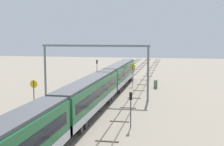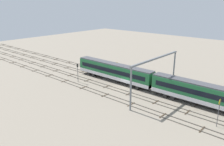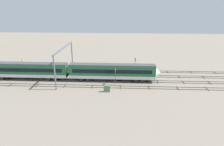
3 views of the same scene
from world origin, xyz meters
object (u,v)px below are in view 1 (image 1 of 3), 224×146
signal_light_trackside_approach (131,104)px  relay_cabinet (156,84)px  speed_sign_near_foreground (34,94)px  signal_light_trackside_departure (97,67)px  overhead_gantry (95,58)px  train (59,118)px  speed_sign_mid_trackside (133,71)px

signal_light_trackside_approach → relay_cabinet: signal_light_trackside_approach is taller
speed_sign_near_foreground → relay_cabinet: bearing=-25.9°
signal_light_trackside_approach → signal_light_trackside_departure: bearing=19.5°
overhead_gantry → signal_light_trackside_approach: (-15.65, -8.19, -4.10)m
signal_light_trackside_approach → signal_light_trackside_departure: 38.64m
train → signal_light_trackside_approach: bearing=-41.0°
train → relay_cabinet: bearing=-11.8°
signal_light_trackside_departure → relay_cabinet: size_ratio=2.98×
overhead_gantry → speed_sign_near_foreground: (-14.98, 4.07, -3.47)m
speed_sign_near_foreground → signal_light_trackside_departure: bearing=1.1°
train → signal_light_trackside_approach: size_ratio=24.00×
train → signal_light_trackside_approach: 9.27m
train → speed_sign_near_foreground: speed_sign_near_foreground is taller
speed_sign_near_foreground → relay_cabinet: size_ratio=3.05×
overhead_gantry → signal_light_trackside_departure: overhead_gantry is taller
speed_sign_mid_trackside → signal_light_trackside_approach: size_ratio=1.11×
train → signal_light_trackside_approach: train is taller
overhead_gantry → speed_sign_near_foreground: overhead_gantry is taller
train → relay_cabinet: 36.52m
overhead_gantry → speed_sign_mid_trackside: (15.00, -4.57, -3.70)m
train → speed_sign_mid_trackside: (37.65, -2.47, 0.48)m
speed_sign_near_foreground → speed_sign_mid_trackside: 31.21m
signal_light_trackside_approach → relay_cabinet: size_ratio=2.48×
overhead_gantry → speed_sign_near_foreground: size_ratio=3.61×
train → speed_sign_near_foreground: (7.67, 6.17, 0.72)m
overhead_gantry → relay_cabinet: size_ratio=11.00×
speed_sign_mid_trackside → relay_cabinet: 5.81m
speed_sign_mid_trackside → signal_light_trackside_departure: size_ratio=0.92×
overhead_gantry → signal_light_trackside_approach: 18.13m
speed_sign_near_foreground → speed_sign_mid_trackside: bearing=-16.1°
signal_light_trackside_approach → signal_light_trackside_departure: signal_light_trackside_departure is taller
signal_light_trackside_approach → overhead_gantry: bearing=27.6°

